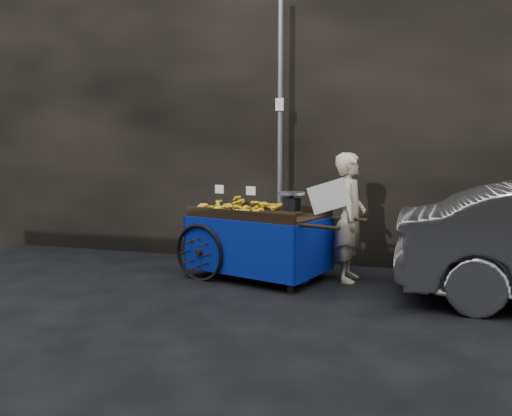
% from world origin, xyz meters
% --- Properties ---
extents(ground, '(80.00, 80.00, 0.00)m').
position_xyz_m(ground, '(0.00, 0.00, 0.00)').
color(ground, black).
rests_on(ground, ground).
extents(building_wall, '(13.50, 2.00, 5.00)m').
position_xyz_m(building_wall, '(0.39, 2.60, 2.50)').
color(building_wall, black).
rests_on(building_wall, ground).
extents(street_pole, '(0.12, 0.10, 4.00)m').
position_xyz_m(street_pole, '(0.30, 1.30, 2.01)').
color(street_pole, slate).
rests_on(street_pole, ground).
extents(banana_cart, '(2.56, 1.69, 1.28)m').
position_xyz_m(banana_cart, '(0.15, 0.54, 0.79)').
color(banana_cart, black).
rests_on(banana_cart, ground).
extents(vendor, '(0.75, 0.62, 1.70)m').
position_xyz_m(vendor, '(1.40, 0.70, 0.85)').
color(vendor, '#BDAE8D').
rests_on(vendor, ground).
extents(plastic_bag, '(0.28, 0.22, 0.25)m').
position_xyz_m(plastic_bag, '(0.82, 0.28, 0.13)').
color(plastic_bag, blue).
rests_on(plastic_bag, ground).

